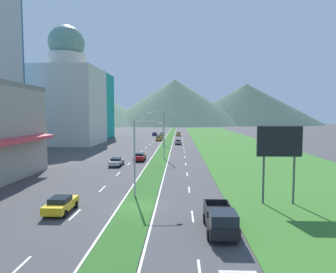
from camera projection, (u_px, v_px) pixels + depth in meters
The scene contains 54 objects.
ground_plane at pixel (137, 207), 27.11m from camera, with size 600.00×600.00×0.00m, color #424244.
grass_median at pixel (166, 144), 86.90m from camera, with size 3.20×240.00×0.06m, color #2D6023.
grass_verge_right at pixel (235, 145), 86.08m from camera, with size 24.00×240.00×0.06m, color #387028.
lane_dash_left_1 at pixel (18, 268), 16.21m from camera, with size 0.16×2.80×0.01m, color silver.
lane_dash_left_2 at pixel (75, 215), 25.05m from camera, with size 0.16×2.80×0.01m, color silver.
lane_dash_left_3 at pixel (102, 189), 33.88m from camera, with size 0.16×2.80×0.01m, color silver.
lane_dash_left_4 at pixel (118, 174), 42.72m from camera, with size 0.16×2.80×0.01m, color silver.
lane_dash_left_5 at pixel (129, 164), 51.56m from camera, with size 0.16×2.80×0.01m, color silver.
lane_dash_left_6 at pixel (136, 157), 60.39m from camera, with size 0.16×2.80×0.01m, color silver.
lane_dash_left_7 at pixel (142, 152), 69.23m from camera, with size 0.16×2.80×0.01m, color silver.
lane_dash_left_8 at pixel (146, 148), 78.07m from camera, with size 0.16×2.80×0.01m, color silver.
lane_dash_left_9 at pixel (149, 144), 86.90m from camera, with size 0.16×2.80×0.01m, color silver.
lane_dash_left_10 at pixel (152, 142), 95.74m from camera, with size 0.16×2.80×0.01m, color silver.
lane_dash_left_11 at pixel (155, 140), 104.57m from camera, with size 0.16×2.80×0.01m, color silver.
lane_dash_left_12 at pixel (156, 138), 113.41m from camera, with size 0.16×2.80×0.01m, color silver.
lane_dash_left_13 at pixel (158, 136), 122.25m from camera, with size 0.16×2.80×0.01m, color silver.
lane_dash_left_14 at pixel (160, 135), 131.08m from camera, with size 0.16×2.80×0.01m, color silver.
lane_dash_left_15 at pixel (161, 134), 139.92m from camera, with size 0.16×2.80×0.01m, color silver.
lane_dash_right_1 at pixel (200, 272), 15.80m from camera, with size 0.16×2.80×0.01m, color silver.
lane_dash_right_2 at pixel (193, 216), 24.64m from camera, with size 0.16×2.80×0.01m, color silver.
lane_dash_right_3 at pixel (189, 190), 33.48m from camera, with size 0.16×2.80×0.01m, color silver.
lane_dash_right_4 at pixel (187, 174), 42.31m from camera, with size 0.16×2.80×0.01m, color silver.
lane_dash_right_5 at pixel (186, 164), 51.15m from camera, with size 0.16×2.80×0.01m, color silver.
lane_dash_right_6 at pixel (185, 157), 59.99m from camera, with size 0.16×2.80×0.01m, color silver.
lane_dash_right_7 at pixel (184, 152), 68.82m from camera, with size 0.16×2.80×0.01m, color silver.
lane_dash_right_8 at pixel (184, 148), 77.66m from camera, with size 0.16×2.80×0.01m, color silver.
lane_dash_right_9 at pixel (183, 144), 86.49m from camera, with size 0.16×2.80×0.01m, color silver.
lane_dash_right_10 at pixel (183, 142), 95.33m from camera, with size 0.16×2.80×0.01m, color silver.
lane_dash_right_11 at pixel (183, 140), 104.17m from camera, with size 0.16×2.80×0.01m, color silver.
lane_dash_right_12 at pixel (182, 138), 113.00m from camera, with size 0.16×2.80×0.01m, color silver.
lane_dash_right_13 at pixel (182, 136), 121.84m from camera, with size 0.16×2.80×0.01m, color silver.
lane_dash_right_14 at pixel (182, 135), 130.67m from camera, with size 0.16×2.80×0.01m, color silver.
lane_dash_right_15 at pixel (182, 134), 139.51m from camera, with size 0.16×2.80×0.01m, color silver.
edge_line_median_left at pixel (161, 144), 86.97m from camera, with size 0.16×240.00×0.01m, color silver.
edge_line_median_right at pixel (172, 144), 86.83m from camera, with size 0.16×240.00×0.01m, color silver.
domed_building at pixel (68, 97), 87.44m from camera, with size 18.94×18.94×35.54m.
midrise_colored at pixel (88, 106), 111.42m from camera, with size 16.82×16.82×24.61m, color teal.
hill_far_left at pixel (70, 104), 283.14m from camera, with size 183.59×183.59×40.00m, color #516B56.
hill_far_center at pixel (175, 102), 282.32m from camera, with size 140.48×140.48×44.14m, color #516B56.
hill_far_right at pixel (246, 104), 304.60m from camera, with size 150.82×150.82×42.09m, color #3D5647.
street_lamp_near at pixel (138, 152), 30.39m from camera, with size 3.13×0.46×8.09m.
street_lamp_mid at pixel (162, 132), 56.57m from camera, with size 3.24×0.48×9.44m.
street_lamp_far at pixel (165, 126), 82.83m from camera, with size 3.50×0.28×9.62m.
billboard_roadside at pixel (280, 146), 27.60m from camera, with size 4.34×0.28×7.63m.
car_1 at pixel (159, 138), 99.79m from camera, with size 2.00×4.62×1.52m.
car_2 at pixel (162, 134), 123.24m from camera, with size 1.89×4.65×1.44m.
car_3 at pixel (116, 162), 49.60m from camera, with size 1.95×4.50×1.38m.
car_4 at pixel (178, 142), 87.01m from camera, with size 1.92×4.80×1.39m.
car_5 at pixel (155, 134), 124.91m from camera, with size 2.02×4.19×1.46m.
car_6 at pixel (140, 157), 55.27m from camera, with size 1.94×4.59×1.48m.
car_7 at pixel (161, 136), 111.40m from camera, with size 1.98×4.59×1.42m.
car_8 at pixel (61, 204), 25.59m from camera, with size 1.97×4.07×1.43m.
car_9 at pixel (178, 134), 123.07m from camera, with size 1.95×4.26×1.53m.
pickup_truck_0 at pixel (220, 220), 21.07m from camera, with size 2.18×5.40×2.00m.
Camera 1 is at (3.97, -26.42, 8.57)m, focal length 30.85 mm.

